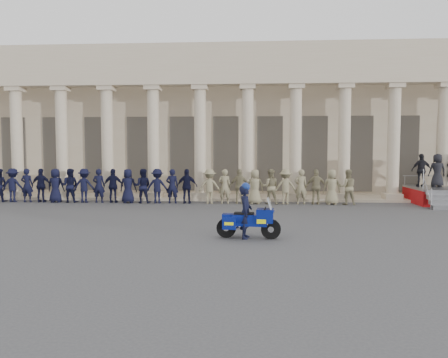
# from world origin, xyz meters

# --- Properties ---
(ground) EXTENTS (90.00, 90.00, 0.00)m
(ground) POSITION_xyz_m (0.00, 0.00, 0.00)
(ground) COLOR #414144
(ground) RESTS_ON ground
(building) EXTENTS (40.00, 12.50, 9.00)m
(building) POSITION_xyz_m (-0.00, 14.74, 4.52)
(building) COLOR #C0AD90
(building) RESTS_ON ground
(officer_rank) EXTENTS (20.05, 0.68, 1.80)m
(officer_rank) POSITION_xyz_m (-3.31, 6.55, 0.90)
(officer_rank) COLOR black
(officer_rank) RESTS_ON ground
(motorcycle) EXTENTS (2.06, 0.86, 1.32)m
(motorcycle) POSITION_xyz_m (1.47, -2.13, 0.57)
(motorcycle) COLOR black
(motorcycle) RESTS_ON ground
(rider) EXTENTS (0.46, 0.65, 1.79)m
(rider) POSITION_xyz_m (1.35, -2.12, 0.89)
(rider) COLOR black
(rider) RESTS_ON ground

